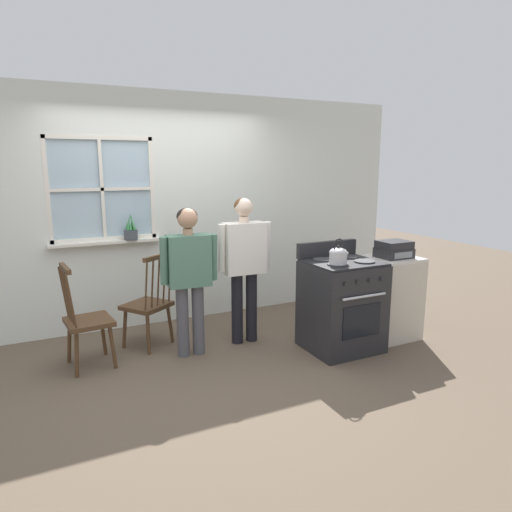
{
  "coord_description": "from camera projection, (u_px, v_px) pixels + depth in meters",
  "views": [
    {
      "loc": [
        -1.35,
        -3.88,
        1.87
      ],
      "look_at": [
        0.57,
        0.04,
        1.0
      ],
      "focal_mm": 32.0,
      "sensor_mm": 36.0,
      "label": 1
    }
  ],
  "objects": [
    {
      "name": "ground_plane",
      "position": [
        205.0,
        364.0,
        4.36
      ],
      "size": [
        16.0,
        16.0,
        0.0
      ],
      "primitive_type": "plane",
      "color": "brown"
    },
    {
      "name": "wall_back",
      "position": [
        165.0,
        212.0,
        5.35
      ],
      "size": [
        6.4,
        0.16,
        2.7
      ],
      "color": "silver",
      "rests_on": "ground_plane"
    },
    {
      "name": "chair_by_window",
      "position": [
        148.0,
        305.0,
        4.73
      ],
      "size": [
        0.57,
        0.57,
        0.99
      ],
      "rotation": [
        0.0,
        0.0,
        -2.53
      ],
      "color": "#4C331E",
      "rests_on": "ground_plane"
    },
    {
      "name": "chair_near_wall",
      "position": [
        86.0,
        321.0,
        4.24
      ],
      "size": [
        0.45,
        0.46,
        0.99
      ],
      "rotation": [
        0.0,
        0.0,
        1.68
      ],
      "color": "#4C331E",
      "rests_on": "ground_plane"
    },
    {
      "name": "person_elderly_left",
      "position": [
        189.0,
        268.0,
        4.42
      ],
      "size": [
        0.57,
        0.24,
        1.47
      ],
      "rotation": [
        0.0,
        0.0,
        -0.08
      ],
      "color": "#4C4C51",
      "rests_on": "ground_plane"
    },
    {
      "name": "person_teen_center",
      "position": [
        244.0,
        257.0,
        4.75
      ],
      "size": [
        0.58,
        0.23,
        1.54
      ],
      "rotation": [
        0.0,
        0.0,
        -0.04
      ],
      "color": "black",
      "rests_on": "ground_plane"
    },
    {
      "name": "stove",
      "position": [
        341.0,
        304.0,
        4.66
      ],
      "size": [
        0.71,
        0.68,
        1.08
      ],
      "color": "#232326",
      "rests_on": "ground_plane"
    },
    {
      "name": "kettle",
      "position": [
        338.0,
        255.0,
        4.36
      ],
      "size": [
        0.21,
        0.17,
        0.25
      ],
      "color": "#B7B7BC",
      "rests_on": "stove"
    },
    {
      "name": "potted_plant",
      "position": [
        131.0,
        231.0,
        5.13
      ],
      "size": [
        0.15,
        0.15,
        0.31
      ],
      "color": "#42474C",
      "rests_on": "wall_back"
    },
    {
      "name": "side_counter",
      "position": [
        390.0,
        297.0,
        4.98
      ],
      "size": [
        0.55,
        0.5,
        0.9
      ],
      "color": "beige",
      "rests_on": "ground_plane"
    },
    {
      "name": "stereo",
      "position": [
        394.0,
        249.0,
        4.85
      ],
      "size": [
        0.34,
        0.29,
        0.18
      ],
      "color": "#232326",
      "rests_on": "side_counter"
    }
  ]
}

